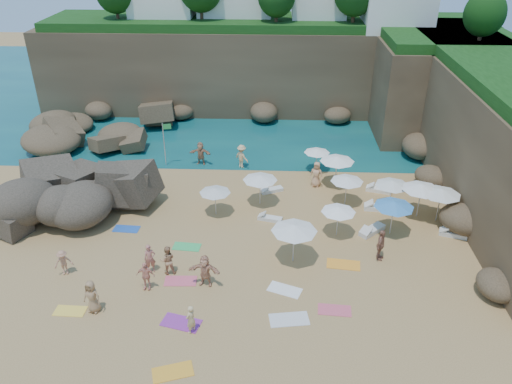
{
  "coord_description": "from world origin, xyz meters",
  "views": [
    {
      "loc": [
        3.18,
        -24.67,
        17.51
      ],
      "look_at": [
        2.0,
        3.0,
        2.0
      ],
      "focal_mm": 35.0,
      "sensor_mm": 36.0,
      "label": 1
    }
  ],
  "objects_px": {
    "person_stand_4": "(316,174)",
    "lounger_0": "(270,219)",
    "parasol_2": "(393,183)",
    "person_stand_6": "(191,319)",
    "person_stand_1": "(168,260)",
    "person_stand_5": "(201,153)",
    "rock_outcrop": "(88,211)",
    "parasol_0": "(215,190)",
    "flag_pole": "(165,139)",
    "parasol_1": "(317,151)",
    "person_stand_3": "(381,245)",
    "person_stand_2": "(242,156)"
  },
  "relations": [
    {
      "from": "parasol_2",
      "to": "person_stand_6",
      "type": "xyz_separation_m",
      "value": [
        -11.6,
        -11.88,
        -1.2
      ]
    },
    {
      "from": "flag_pole",
      "to": "person_stand_5",
      "type": "xyz_separation_m",
      "value": [
        2.64,
        0.33,
        -1.34
      ]
    },
    {
      "from": "rock_outcrop",
      "to": "person_stand_2",
      "type": "height_order",
      "value": "person_stand_2"
    },
    {
      "from": "person_stand_5",
      "to": "parasol_2",
      "type": "bearing_deg",
      "value": -16.15
    },
    {
      "from": "parasol_2",
      "to": "person_stand_5",
      "type": "relative_size",
      "value": 1.22
    },
    {
      "from": "person_stand_5",
      "to": "person_stand_6",
      "type": "bearing_deg",
      "value": -74.74
    },
    {
      "from": "lounger_0",
      "to": "person_stand_6",
      "type": "xyz_separation_m",
      "value": [
        -3.57,
        -10.1,
        0.66
      ]
    },
    {
      "from": "lounger_0",
      "to": "person_stand_6",
      "type": "height_order",
      "value": "person_stand_6"
    },
    {
      "from": "parasol_1",
      "to": "person_stand_5",
      "type": "height_order",
      "value": "parasol_1"
    },
    {
      "from": "lounger_0",
      "to": "person_stand_6",
      "type": "relative_size",
      "value": 1.0
    },
    {
      "from": "parasol_0",
      "to": "person_stand_5",
      "type": "height_order",
      "value": "parasol_0"
    },
    {
      "from": "lounger_0",
      "to": "person_stand_1",
      "type": "height_order",
      "value": "person_stand_1"
    },
    {
      "from": "rock_outcrop",
      "to": "person_stand_1",
      "type": "xyz_separation_m",
      "value": [
        6.74,
        -6.36,
        0.88
      ]
    },
    {
      "from": "person_stand_1",
      "to": "person_stand_6",
      "type": "relative_size",
      "value": 1.12
    },
    {
      "from": "person_stand_4",
      "to": "person_stand_5",
      "type": "bearing_deg",
      "value": 177.06
    },
    {
      "from": "parasol_0",
      "to": "person_stand_6",
      "type": "xyz_separation_m",
      "value": [
        0.04,
        -10.73,
        -1.0
      ]
    },
    {
      "from": "person_stand_1",
      "to": "person_stand_3",
      "type": "height_order",
      "value": "person_stand_3"
    },
    {
      "from": "person_stand_1",
      "to": "person_stand_5",
      "type": "distance_m",
      "value": 13.84
    },
    {
      "from": "person_stand_5",
      "to": "parasol_1",
      "type": "bearing_deg",
      "value": 3.41
    },
    {
      "from": "rock_outcrop",
      "to": "person_stand_2",
      "type": "distance_m",
      "value": 12.17
    },
    {
      "from": "lounger_0",
      "to": "person_stand_4",
      "type": "bearing_deg",
      "value": 70.8
    },
    {
      "from": "parasol_0",
      "to": "person_stand_5",
      "type": "bearing_deg",
      "value": 105.17
    },
    {
      "from": "parasol_1",
      "to": "person_stand_4",
      "type": "bearing_deg",
      "value": -93.76
    },
    {
      "from": "person_stand_6",
      "to": "person_stand_4",
      "type": "bearing_deg",
      "value": -173.45
    },
    {
      "from": "rock_outcrop",
      "to": "parasol_0",
      "type": "height_order",
      "value": "parasol_0"
    },
    {
      "from": "rock_outcrop",
      "to": "parasol_2",
      "type": "xyz_separation_m",
      "value": [
        20.3,
        1.12,
        1.99
      ]
    },
    {
      "from": "parasol_1",
      "to": "person_stand_5",
      "type": "xyz_separation_m",
      "value": [
        -9.08,
        0.85,
        -0.78
      ]
    },
    {
      "from": "parasol_2",
      "to": "person_stand_6",
      "type": "distance_m",
      "value": 16.65
    },
    {
      "from": "flag_pole",
      "to": "parasol_1",
      "type": "bearing_deg",
      "value": -2.54
    },
    {
      "from": "parasol_2",
      "to": "person_stand_3",
      "type": "relative_size",
      "value": 1.18
    },
    {
      "from": "flag_pole",
      "to": "parasol_1",
      "type": "distance_m",
      "value": 11.74
    },
    {
      "from": "parasol_1",
      "to": "person_stand_1",
      "type": "bearing_deg",
      "value": -124.61
    },
    {
      "from": "person_stand_4",
      "to": "person_stand_5",
      "type": "distance_m",
      "value": 9.51
    },
    {
      "from": "parasol_0",
      "to": "person_stand_3",
      "type": "relative_size",
      "value": 1.06
    },
    {
      "from": "parasol_1",
      "to": "person_stand_2",
      "type": "relative_size",
      "value": 1.04
    },
    {
      "from": "lounger_0",
      "to": "flag_pole",
      "type": "bearing_deg",
      "value": 151.64
    },
    {
      "from": "rock_outcrop",
      "to": "parasol_0",
      "type": "relative_size",
      "value": 4.09
    },
    {
      "from": "flag_pole",
      "to": "parasol_2",
      "type": "bearing_deg",
      "value": -20.26
    },
    {
      "from": "person_stand_3",
      "to": "person_stand_5",
      "type": "xyz_separation_m",
      "value": [
        -12.03,
        12.04,
        -0.04
      ]
    },
    {
      "from": "person_stand_3",
      "to": "person_stand_5",
      "type": "bearing_deg",
      "value": 71.88
    },
    {
      "from": "person_stand_4",
      "to": "lounger_0",
      "type": "bearing_deg",
      "value": -106.66
    },
    {
      "from": "flag_pole",
      "to": "person_stand_5",
      "type": "distance_m",
      "value": 2.98
    },
    {
      "from": "lounger_0",
      "to": "person_stand_3",
      "type": "bearing_deg",
      "value": -16.51
    },
    {
      "from": "flag_pole",
      "to": "parasol_1",
      "type": "height_order",
      "value": "flag_pole"
    },
    {
      "from": "lounger_0",
      "to": "person_stand_3",
      "type": "height_order",
      "value": "person_stand_3"
    },
    {
      "from": "person_stand_1",
      "to": "lounger_0",
      "type": "bearing_deg",
      "value": -145.17
    },
    {
      "from": "person_stand_1",
      "to": "person_stand_5",
      "type": "height_order",
      "value": "person_stand_5"
    },
    {
      "from": "rock_outcrop",
      "to": "person_stand_1",
      "type": "height_order",
      "value": "person_stand_1"
    },
    {
      "from": "person_stand_1",
      "to": "person_stand_4",
      "type": "height_order",
      "value": "person_stand_4"
    },
    {
      "from": "person_stand_3",
      "to": "person_stand_1",
      "type": "bearing_deg",
      "value": 125.5
    }
  ]
}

